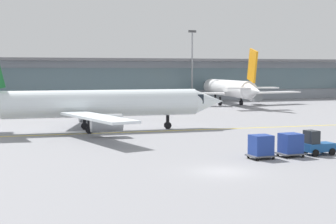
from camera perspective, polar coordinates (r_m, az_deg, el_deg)
name	(u,v)px	position (r m, az deg, el deg)	size (l,w,h in m)	color
ground_plane	(223,172)	(37.00, 6.12, -6.57)	(400.00, 400.00, 0.00)	gray
taxiway_centreline_stripe	(106,133)	(59.19, -6.85, -2.31)	(110.00, 0.36, 0.01)	yellow
terminal_concourse	(72,80)	(116.48, -10.60, 3.54)	(215.71, 11.00, 9.60)	#8C939E
gate_airplane_2	(228,89)	(105.56, 6.67, 2.58)	(30.62, 33.09, 10.95)	white
taxiing_regional_jet	(99,104)	(60.78, -7.62, 0.85)	(31.61, 29.43, 10.48)	white
baggage_tug	(316,144)	(45.54, 16.06, -3.45)	(2.68, 1.75, 2.10)	#194C8C
cargo_dolly_lead	(291,144)	(44.01, 13.37, -3.46)	(2.19, 1.72, 1.94)	#595B60
cargo_dolly_trailing	(261,146)	(42.49, 10.22, -3.70)	(2.19, 1.72, 1.94)	#595B60
apron_light_mast_2	(192,63)	(115.77, 2.68, 5.43)	(1.80, 0.36, 15.84)	gray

